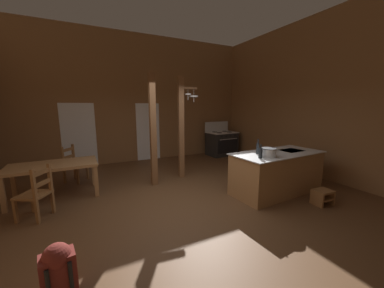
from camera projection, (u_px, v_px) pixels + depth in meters
The scene contains 18 objects.
ground_plane at pixel (181, 206), 4.36m from camera, with size 8.96×8.69×0.10m, color brown.
wall_back at pixel (135, 99), 7.51m from camera, with size 8.96×0.14×4.37m, color brown.
wall_right at pixel (322, 97), 5.78m from camera, with size 0.14×8.69×4.37m, color brown.
glazed_door_back_left at pixel (79, 136), 6.85m from camera, with size 1.00×0.01×2.05m, color white.
glazed_panel_back_right at pixel (148, 132), 7.83m from camera, with size 0.84×0.01×2.05m, color white.
kitchen_island at pixel (277, 172), 4.90m from camera, with size 2.21×1.09×0.93m.
stove_range at pixel (222, 143), 8.64m from camera, with size 1.19×0.89×1.32m.
support_post_with_pot_rack at pixel (182, 125), 5.79m from camera, with size 0.57×0.25×2.72m.
support_post_center at pixel (153, 131), 5.22m from camera, with size 0.14×0.14×2.72m.
step_stool at pixel (323, 196), 4.31m from camera, with size 0.38×0.30×0.30m.
dining_table at pixel (53, 168), 4.59m from camera, with size 1.73×0.95×0.74m.
ladderback_chair_near_window at pixel (36, 194), 3.74m from camera, with size 0.60×0.60×0.95m.
ladderback_chair_by_post at pixel (74, 164), 5.61m from camera, with size 0.61×0.61×0.95m.
backpack at pixel (58, 269), 2.19m from camera, with size 0.35×0.34×0.60m.
stockpot_on_counter at pixel (269, 152), 4.39m from camera, with size 0.37×0.30×0.18m.
mixing_bowl_on_counter at pixel (271, 151), 4.85m from camera, with size 0.19×0.19×0.07m.
bottle_tall_on_counter at pixel (260, 153), 4.28m from camera, with size 0.08×0.08×0.28m.
bottle_short_on_counter at pixel (258, 148), 4.64m from camera, with size 0.06×0.06×0.33m.
Camera 1 is at (-1.61, -3.74, 1.96)m, focal length 20.12 mm.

